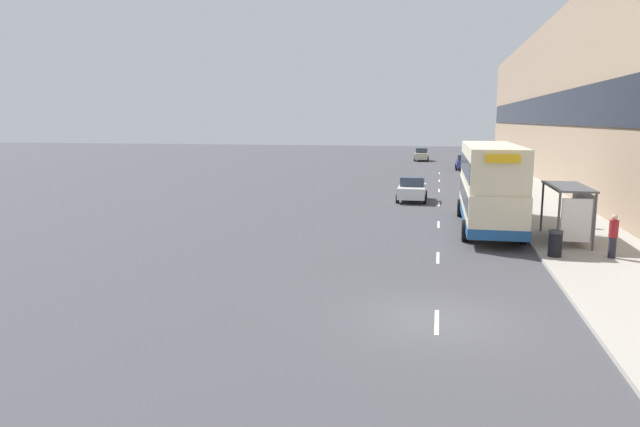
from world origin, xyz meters
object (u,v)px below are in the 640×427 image
pedestrian_1 (575,210)px  car_2 (412,189)px  car_0 (422,155)px  car_1 (475,184)px  pedestrian_at_shelter (613,236)px  bus_shelter (573,203)px  car_3 (465,162)px  litter_bin (555,243)px  double_decker_bus_near (490,185)px

pedestrian_1 → car_2: bearing=134.6°
car_2 → car_0: bearing=-89.1°
car_1 → pedestrian_at_shelter: 19.97m
car_0 → pedestrian_1: size_ratio=2.49×
bus_shelter → car_1: size_ratio=1.04×
bus_shelter → car_3: (-3.01, 39.46, -1.03)m
car_0 → pedestrian_1: bearing=100.7°
car_3 → pedestrian_at_shelter: pedestrian_at_shelter is taller
car_0 → car_1: car_1 is taller
car_3 → litter_bin: car_3 is taller
car_0 → car_3: 14.51m
pedestrian_1 → pedestrian_at_shelter: bearing=-90.7°
car_0 → pedestrian_at_shelter: pedestrian_at_shelter is taller
litter_bin → double_decker_bus_near: bearing=108.3°
car_1 → car_3: (0.19, 22.82, -0.02)m
car_0 → car_3: size_ratio=0.95×
pedestrian_at_shelter → pedestrian_1: bearing=89.3°
car_3 → car_2: bearing=-99.8°
double_decker_bus_near → car_2: size_ratio=2.79×
pedestrian_at_shelter → double_decker_bus_near: bearing=124.8°
bus_shelter → litter_bin: size_ratio=4.00×
litter_bin → car_3: bearing=92.4°
car_0 → car_3: bearing=111.1°
car_2 → car_3: 27.06m
car_1 → litter_bin: (1.97, -19.73, -0.20)m
car_0 → car_1: size_ratio=1.03×
bus_shelter → car_1: bearing=100.9°
car_1 → pedestrian_1: (4.21, -12.61, 0.13)m
double_decker_bus_near → pedestrian_1: size_ratio=6.51×
car_2 → pedestrian_at_shelter: bearing=118.6°
litter_bin → car_1: bearing=95.7°
pedestrian_at_shelter → car_3: bearing=95.3°
car_1 → pedestrian_1: pedestrian_1 is taller
car_3 → car_0: bearing=111.1°
car_0 → litter_bin: size_ratio=3.96×
double_decker_bus_near → car_1: (0.10, 13.45, -1.42)m
car_2 → pedestrian_at_shelter: (8.54, -15.68, 0.19)m
pedestrian_at_shelter → litter_bin: bearing=-174.9°
car_1 → pedestrian_1: 13.29m
bus_shelter → car_3: 39.59m
car_0 → bus_shelter: bearing=98.8°
car_1 → pedestrian_at_shelter: (4.13, -19.53, 0.16)m
car_3 → pedestrian_1: pedestrian_1 is taller
double_decker_bus_near → car_0: size_ratio=2.62×
litter_bin → pedestrian_1: bearing=72.6°
litter_bin → car_0: bearing=97.1°
car_3 → litter_bin: size_ratio=4.18×
car_0 → car_1: (5.03, -36.36, 0.00)m
litter_bin → car_2: bearing=111.9°
bus_shelter → car_0: (-8.22, 53.01, -1.01)m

